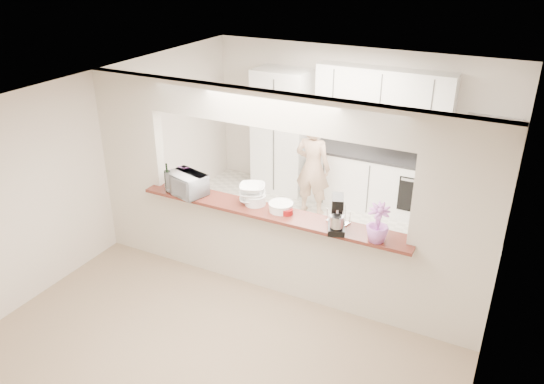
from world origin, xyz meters
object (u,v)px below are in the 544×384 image
Objects in this scene: stand_mixer at (337,215)px; person at (313,168)px; toaster_oven at (187,184)px; refrigerator at (482,179)px.

person is (-1.21, 2.22, -0.51)m from stand_mixer.
toaster_oven is 1.16× the size of stand_mixer.
refrigerator is at bearing 66.61° from stand_mixer.
stand_mixer is at bearing 14.42° from toaster_oven.
refrigerator is 4.03× the size of stand_mixer.
refrigerator is 4.24m from toaster_oven.
person is (0.79, 2.18, -0.45)m from toaster_oven.
toaster_oven is at bearing 178.95° from stand_mixer.
refrigerator reaches higher than toaster_oven.
stand_mixer is 2.57m from person.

